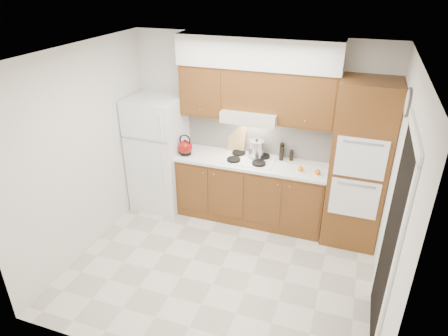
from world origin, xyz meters
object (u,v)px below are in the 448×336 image
(oven_cabinet, at_px, (359,166))
(stock_pot, at_px, (256,149))
(fridge, at_px, (159,153))
(kettle, at_px, (185,147))

(oven_cabinet, xyz_separation_m, stock_pot, (-1.38, 0.13, -0.02))
(fridge, bearing_deg, stock_pot, 6.50)
(oven_cabinet, height_order, kettle, oven_cabinet)
(fridge, xyz_separation_m, oven_cabinet, (2.85, 0.03, 0.24))
(fridge, distance_m, kettle, 0.52)
(fridge, relative_size, kettle, 8.42)
(fridge, height_order, oven_cabinet, oven_cabinet)
(kettle, bearing_deg, fridge, 153.62)
(fridge, distance_m, stock_pot, 1.49)
(fridge, bearing_deg, kettle, -7.99)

